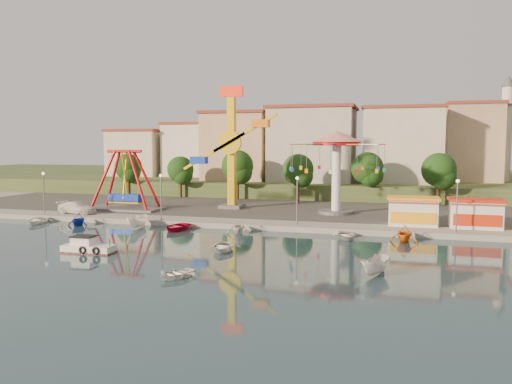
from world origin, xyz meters
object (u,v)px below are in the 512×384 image
(pirate_ship_ride, at_px, (125,181))
(rowboat_a, at_px, (223,247))
(van, at_px, (77,208))
(skiff, at_px, (376,266))
(wave_swinger, at_px, (337,153))
(cabin_motorboat, at_px, (87,248))
(kamikaze_tower, at_px, (234,152))

(pirate_ship_ride, xyz_separation_m, rowboat_a, (20.38, -18.62, -4.01))
(pirate_ship_ride, relative_size, van, 1.92)
(pirate_ship_ride, height_order, van, pirate_ship_ride)
(pirate_ship_ride, xyz_separation_m, skiff, (33.53, -23.56, -3.70))
(wave_swinger, relative_size, cabin_motorboat, 2.57)
(rowboat_a, distance_m, skiff, 14.06)
(rowboat_a, relative_size, van, 0.71)
(pirate_ship_ride, height_order, kamikaze_tower, kamikaze_tower)
(rowboat_a, bearing_deg, pirate_ship_ride, 131.04)
(cabin_motorboat, bearing_deg, pirate_ship_ride, 109.73)
(kamikaze_tower, relative_size, van, 3.17)
(wave_swinger, distance_m, rowboat_a, 24.64)
(wave_swinger, bearing_deg, rowboat_a, -107.97)
(rowboat_a, bearing_deg, kamikaze_tower, 99.22)
(pirate_ship_ride, bearing_deg, cabin_motorboat, -67.36)
(cabin_motorboat, xyz_separation_m, skiff, (24.20, -1.18, 0.28))
(pirate_ship_ride, bearing_deg, skiff, -35.09)
(cabin_motorboat, xyz_separation_m, rowboat_a, (11.04, 3.77, -0.03))
(kamikaze_tower, xyz_separation_m, van, (-17.61, -10.07, -6.98))
(van, bearing_deg, rowboat_a, -113.01)
(pirate_ship_ride, bearing_deg, van, -127.46)
(skiff, bearing_deg, wave_swinger, 124.76)
(rowboat_a, bearing_deg, skiff, -27.13)
(van, bearing_deg, pirate_ship_ride, -31.33)
(rowboat_a, bearing_deg, cabin_motorboat, -167.71)
(van, bearing_deg, skiff, -110.14)
(cabin_motorboat, relative_size, rowboat_a, 1.22)
(van, bearing_deg, cabin_motorboat, -136.46)
(pirate_ship_ride, relative_size, rowboat_a, 2.69)
(rowboat_a, xyz_separation_m, skiff, (13.16, -4.94, 0.31))
(pirate_ship_ride, relative_size, skiff, 2.78)
(wave_swinger, relative_size, skiff, 3.22)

